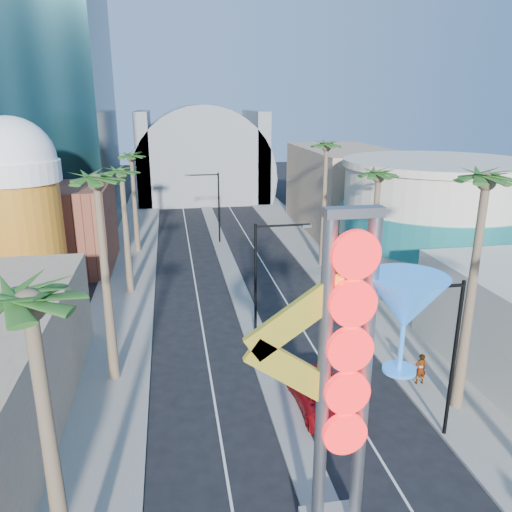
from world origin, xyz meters
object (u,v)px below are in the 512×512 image
Objects in this scene: neon_sign at (369,365)px; pedestrian_b at (400,305)px; red_pickup at (322,396)px; pedestrian_a at (420,369)px.

neon_sign is 21.68m from pedestrian_b.
pedestrian_b is at bearing 60.56° from neon_sign.
red_pickup is 13.45m from pedestrian_b.
pedestrian_a reaches higher than red_pickup.
pedestrian_b is at bearing -108.18° from pedestrian_a.
red_pickup is at bearing 11.88° from pedestrian_a.
neon_sign is at bearing 52.44° from pedestrian_a.
pedestrian_a is at bearing 10.15° from red_pickup.
pedestrian_a is 9.19m from pedestrian_b.
red_pickup is 6.25m from pedestrian_a.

